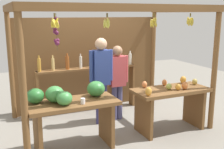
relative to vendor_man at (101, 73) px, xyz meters
The scene contains 7 objects.
ground_plane 1.04m from the vendor_man, ahead, with size 12.00×12.00×0.00m, color gray.
market_stall 0.58m from the vendor_man, 75.55° to the left, with size 3.51×2.21×2.30m.
fruit_counter_left 1.19m from the vendor_man, 137.43° to the right, with size 1.42×0.64×1.06m.
fruit_counter_right 1.40m from the vendor_man, 37.28° to the right, with size 1.42×0.64×0.95m.
bottle_shelf_unit 0.79m from the vendor_man, 91.10° to the left, with size 2.25×0.22×1.34m.
vendor_man is the anchor object (origin of this frame).
vendor_woman 0.40m from the vendor_man, 10.99° to the left, with size 0.48×0.21×1.53m.
Camera 1 is at (-2.07, -4.85, 2.16)m, focal length 44.51 mm.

